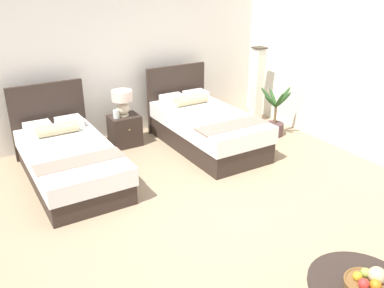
{
  "coord_description": "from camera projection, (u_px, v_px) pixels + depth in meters",
  "views": [
    {
      "loc": [
        -2.34,
        -3.36,
        2.77
      ],
      "look_at": [
        0.03,
        0.56,
        0.79
      ],
      "focal_mm": 38.51,
      "sensor_mm": 36.0,
      "label": 1
    }
  ],
  "objects": [
    {
      "name": "nightstand",
      "position": [
        125.0,
        130.0,
        6.85
      ],
      "size": [
        0.49,
        0.41,
        0.52
      ],
      "color": "#31251E",
      "rests_on": "ground"
    },
    {
      "name": "table_lamp",
      "position": [
        122.0,
        100.0,
        6.66
      ],
      "size": [
        0.34,
        0.34,
        0.42
      ],
      "color": "beige",
      "rests_on": "nightstand"
    },
    {
      "name": "fruit_bowl",
      "position": [
        368.0,
        282.0,
        3.15
      ],
      "size": [
        0.34,
        0.34,
        0.19
      ],
      "color": "brown",
      "rests_on": "coffee_table"
    },
    {
      "name": "wall_back",
      "position": [
        107.0,
        54.0,
        6.85
      ],
      "size": [
        9.71,
        0.12,
        2.86
      ],
      "primitive_type": "cube",
      "color": "silver",
      "rests_on": "ground"
    },
    {
      "name": "bed_near_corner",
      "position": [
        206.0,
        127.0,
        6.79
      ],
      "size": [
        1.15,
        2.16,
        1.17
      ],
      "color": "#31251E",
      "rests_on": "ground"
    },
    {
      "name": "wall_side_right",
      "position": [
        374.0,
        66.0,
        6.05
      ],
      "size": [
        0.12,
        5.73,
        2.86
      ],
      "primitive_type": "cube",
      "color": "silver",
      "rests_on": "ground"
    },
    {
      "name": "ground_plane",
      "position": [
        214.0,
        223.0,
        4.85
      ],
      "size": [
        9.71,
        10.13,
        0.02
      ],
      "primitive_type": "cube",
      "color": "#9F8566"
    },
    {
      "name": "floor_lamp_corner",
      "position": [
        257.0,
        86.0,
        7.72
      ],
      "size": [
        0.22,
        0.22,
        1.43
      ],
      "color": "#403528",
      "rests_on": "ground"
    },
    {
      "name": "potted_palm",
      "position": [
        275.0,
        121.0,
        7.25
      ],
      "size": [
        0.58,
        0.58,
        0.87
      ],
      "color": "#4B3333",
      "rests_on": "ground"
    },
    {
      "name": "vase",
      "position": [
        116.0,
        114.0,
        6.62
      ],
      "size": [
        0.1,
        0.1,
        0.14
      ],
      "color": "silver",
      "rests_on": "nightstand"
    },
    {
      "name": "bed_near_window",
      "position": [
        69.0,
        160.0,
        5.74
      ],
      "size": [
        1.13,
        2.17,
        1.16
      ],
      "color": "#31251E",
      "rests_on": "ground"
    }
  ]
}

